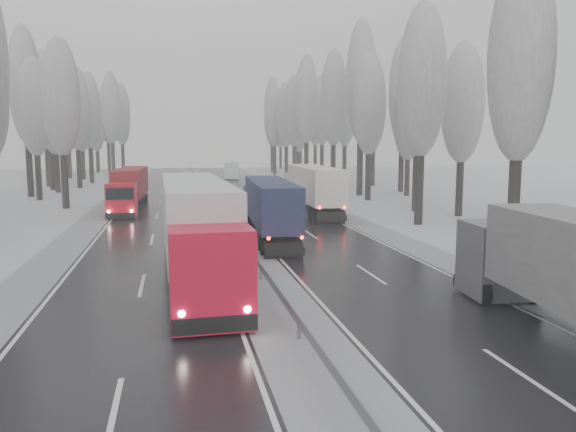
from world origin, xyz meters
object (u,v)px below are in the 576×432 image
object	(u,v)px
truck_cream_box	(312,186)
truck_red_white	(196,223)
truck_blue_box	(269,204)
box_truck_distant	(231,170)
truck_red_red	(130,186)

from	to	relation	value
truck_cream_box	truck_red_white	size ratio (longest dim) A/B	0.93
truck_blue_box	box_truck_distant	bearing A→B (deg)	89.63
truck_blue_box	truck_red_white	bearing A→B (deg)	-112.21
truck_blue_box	box_truck_distant	size ratio (longest dim) A/B	1.85
truck_red_red	truck_cream_box	bearing A→B (deg)	-19.42
truck_cream_box	box_truck_distant	xyz separation A→B (m)	(-2.12, 49.69, -0.94)
truck_cream_box	box_truck_distant	bearing A→B (deg)	95.02
truck_blue_box	truck_cream_box	distance (m)	13.32
box_truck_distant	truck_red_red	bearing A→B (deg)	-102.16
truck_blue_box	box_truck_distant	distance (m)	61.75
truck_blue_box	box_truck_distant	xyz separation A→B (m)	(3.76, 61.63, -0.72)
box_truck_distant	truck_blue_box	bearing A→B (deg)	-87.97
truck_cream_box	box_truck_distant	distance (m)	49.74
truck_blue_box	truck_red_white	size ratio (longest dim) A/B	0.85
truck_red_white	truck_red_red	size ratio (longest dim) A/B	1.17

